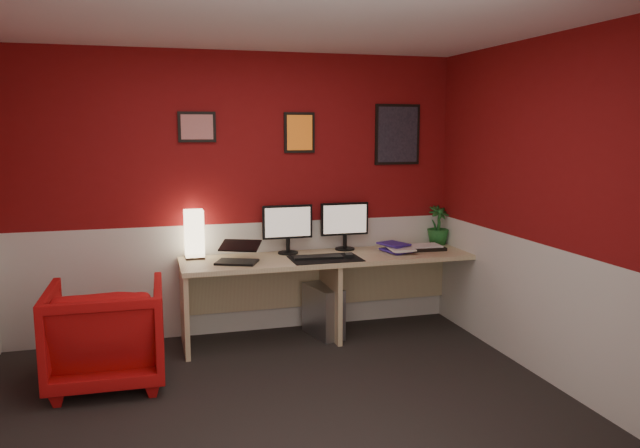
# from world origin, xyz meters

# --- Properties ---
(ground) EXTENTS (4.00, 3.50, 0.01)m
(ground) POSITION_xyz_m (0.00, 0.00, 0.00)
(ground) COLOR black
(ground) RESTS_ON ground
(ceiling) EXTENTS (4.00, 3.50, 0.01)m
(ceiling) POSITION_xyz_m (0.00, 0.00, 2.50)
(ceiling) COLOR white
(ceiling) RESTS_ON ground
(wall_back) EXTENTS (4.00, 0.01, 2.50)m
(wall_back) POSITION_xyz_m (0.00, 1.75, 1.25)
(wall_back) COLOR maroon
(wall_back) RESTS_ON ground
(wall_front) EXTENTS (4.00, 0.01, 2.50)m
(wall_front) POSITION_xyz_m (0.00, -1.75, 1.25)
(wall_front) COLOR maroon
(wall_front) RESTS_ON ground
(wall_right) EXTENTS (0.01, 3.50, 2.50)m
(wall_right) POSITION_xyz_m (2.00, 0.00, 1.25)
(wall_right) COLOR maroon
(wall_right) RESTS_ON ground
(wainscot_back) EXTENTS (4.00, 0.01, 1.00)m
(wainscot_back) POSITION_xyz_m (0.00, 1.75, 0.50)
(wainscot_back) COLOR silver
(wainscot_back) RESTS_ON ground
(wainscot_right) EXTENTS (0.01, 3.50, 1.00)m
(wainscot_right) POSITION_xyz_m (2.00, 0.00, 0.50)
(wainscot_right) COLOR silver
(wainscot_right) RESTS_ON ground
(desk) EXTENTS (2.60, 0.65, 0.73)m
(desk) POSITION_xyz_m (0.75, 1.41, 0.36)
(desk) COLOR tan
(desk) RESTS_ON ground
(shoji_lamp) EXTENTS (0.16, 0.16, 0.40)m
(shoji_lamp) POSITION_xyz_m (-0.40, 1.63, 0.93)
(shoji_lamp) COLOR #FFE5B2
(shoji_lamp) RESTS_ON desk
(laptop) EXTENTS (0.39, 0.34, 0.22)m
(laptop) POSITION_xyz_m (-0.08, 1.33, 0.84)
(laptop) COLOR black
(laptop) RESTS_ON desk
(monitor_left) EXTENTS (0.45, 0.06, 0.58)m
(monitor_left) POSITION_xyz_m (0.42, 1.60, 1.02)
(monitor_left) COLOR black
(monitor_left) RESTS_ON desk
(monitor_right) EXTENTS (0.45, 0.06, 0.58)m
(monitor_right) POSITION_xyz_m (0.96, 1.64, 1.02)
(monitor_right) COLOR black
(monitor_right) RESTS_ON desk
(desk_mat) EXTENTS (0.60, 0.38, 0.01)m
(desk_mat) POSITION_xyz_m (0.67, 1.29, 0.73)
(desk_mat) COLOR black
(desk_mat) RESTS_ON desk
(keyboard) EXTENTS (0.43, 0.18, 0.02)m
(keyboard) POSITION_xyz_m (0.61, 1.32, 0.74)
(keyboard) COLOR black
(keyboard) RESTS_ON desk_mat
(mouse) EXTENTS (0.08, 0.11, 0.03)m
(mouse) POSITION_xyz_m (0.88, 1.29, 0.75)
(mouse) COLOR black
(mouse) RESTS_ON desk_mat
(book_bottom) EXTENTS (0.25, 0.30, 0.03)m
(book_bottom) POSITION_xyz_m (1.27, 1.38, 0.74)
(book_bottom) COLOR #331D87
(book_bottom) RESTS_ON desk
(book_middle) EXTENTS (0.25, 0.32, 0.02)m
(book_middle) POSITION_xyz_m (1.29, 1.38, 0.77)
(book_middle) COLOR silver
(book_middle) RESTS_ON book_bottom
(book_top) EXTENTS (0.28, 0.32, 0.02)m
(book_top) POSITION_xyz_m (1.28, 1.41, 0.79)
(book_top) COLOR #331D87
(book_top) RESTS_ON book_middle
(zen_tray) EXTENTS (0.36, 0.26, 0.03)m
(zen_tray) POSITION_xyz_m (1.67, 1.45, 0.74)
(zen_tray) COLOR black
(zen_tray) RESTS_ON desk
(potted_plant) EXTENTS (0.25, 0.25, 0.37)m
(potted_plant) POSITION_xyz_m (1.90, 1.64, 0.92)
(potted_plant) COLOR #19591E
(potted_plant) RESTS_ON desk
(pc_tower) EXTENTS (0.29, 0.48, 0.45)m
(pc_tower) POSITION_xyz_m (0.70, 1.43, 0.23)
(pc_tower) COLOR #99999E
(pc_tower) RESTS_ON ground
(armchair) EXTENTS (0.82, 0.84, 0.75)m
(armchair) POSITION_xyz_m (-1.10, 0.85, 0.37)
(armchair) COLOR #BA0A0A
(armchair) RESTS_ON ground
(art_left) EXTENTS (0.32, 0.02, 0.26)m
(art_left) POSITION_xyz_m (-0.34, 1.74, 1.85)
(art_left) COLOR red
(art_left) RESTS_ON wall_back
(art_center) EXTENTS (0.28, 0.02, 0.36)m
(art_center) POSITION_xyz_m (0.56, 1.74, 1.80)
(art_center) COLOR orange
(art_center) RESTS_ON wall_back
(art_right) EXTENTS (0.44, 0.02, 0.56)m
(art_right) POSITION_xyz_m (1.50, 1.74, 1.78)
(art_right) COLOR black
(art_right) RESTS_ON wall_back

